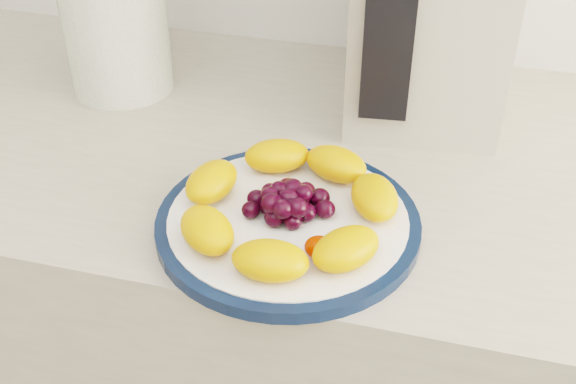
# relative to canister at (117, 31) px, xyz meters

# --- Properties ---
(counter) EXTENTS (3.50, 0.60, 0.90)m
(counter) POSITION_rel_canister_xyz_m (0.28, -0.08, -0.54)
(counter) COLOR #B1A692
(counter) RESTS_ON floor
(cabinet_face) EXTENTS (3.48, 0.58, 0.84)m
(cabinet_face) POSITION_rel_canister_xyz_m (0.28, -0.08, -0.57)
(cabinet_face) COLOR #9E745E
(cabinet_face) RESTS_ON floor
(plate_rim) EXTENTS (0.29, 0.29, 0.01)m
(plate_rim) POSITION_rel_canister_xyz_m (0.32, -0.26, -0.08)
(plate_rim) COLOR #0C1C38
(plate_rim) RESTS_ON counter
(plate_face) EXTENTS (0.26, 0.26, 0.02)m
(plate_face) POSITION_rel_canister_xyz_m (0.32, -0.26, -0.08)
(plate_face) COLOR white
(plate_face) RESTS_ON counter
(canister) EXTENTS (0.17, 0.17, 0.18)m
(canister) POSITION_rel_canister_xyz_m (0.00, 0.00, 0.00)
(canister) COLOR #4E6221
(canister) RESTS_ON counter
(appliance_panel) EXTENTS (0.06, 0.03, 0.25)m
(appliance_panel) POSITION_rel_canister_xyz_m (0.39, -0.07, 0.09)
(appliance_panel) COLOR black
(appliance_panel) RESTS_ON appliance_body
(fruit_plate) EXTENTS (0.25, 0.25, 0.04)m
(fruit_plate) POSITION_rel_canister_xyz_m (0.32, -0.26, -0.05)
(fruit_plate) COLOR orange
(fruit_plate) RESTS_ON plate_face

